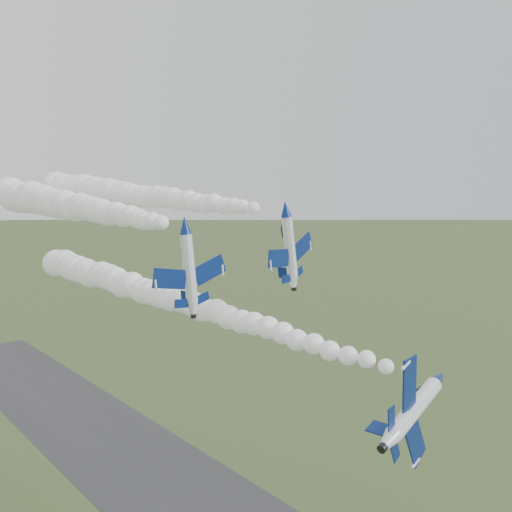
% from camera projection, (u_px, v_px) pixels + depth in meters
% --- Properties ---
extents(jet_lead, '(4.43, 14.34, 11.46)m').
position_uv_depth(jet_lead, '(440.00, 378.00, 60.50)').
color(jet_lead, white).
extents(smoke_trail_jet_lead, '(18.92, 78.36, 5.34)m').
position_uv_depth(smoke_trail_jet_lead, '(177.00, 300.00, 88.85)').
color(smoke_trail_jet_lead, white).
extents(jet_pair_left, '(9.89, 11.95, 2.99)m').
position_uv_depth(jet_pair_left, '(185.00, 225.00, 64.56)').
color(jet_pair_left, white).
extents(smoke_trail_jet_pair_left, '(6.63, 53.51, 5.51)m').
position_uv_depth(smoke_trail_jet_pair_left, '(72.00, 206.00, 85.82)').
color(smoke_trail_jet_pair_left, white).
extents(jet_pair_right, '(10.45, 12.47, 3.50)m').
position_uv_depth(jet_pair_right, '(286.00, 209.00, 75.23)').
color(jet_pair_right, white).
extents(smoke_trail_jet_pair_right, '(17.28, 54.43, 5.07)m').
position_uv_depth(smoke_trail_jet_pair_right, '(139.00, 195.00, 94.28)').
color(smoke_trail_jet_pair_right, white).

